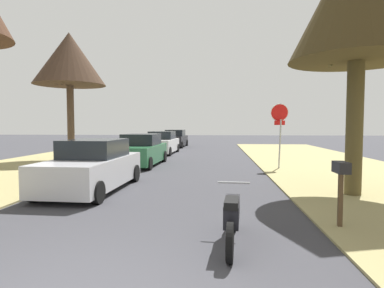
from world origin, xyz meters
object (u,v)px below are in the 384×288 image
at_px(parked_sedan_green, 141,151).
at_px(parked_sedan_white, 162,143).
at_px(stop_sign_far, 280,122).
at_px(parked_motorcycle, 232,217).
at_px(parked_sedan_silver, 93,167).
at_px(street_tree_left_mid_b, 69,60).
at_px(parked_sedan_black, 175,139).
at_px(curbside_mailbox, 341,175).

bearing_deg(parked_sedan_green, parked_sedan_white, 90.64).
relative_size(stop_sign_far, parked_sedan_green, 0.66).
bearing_deg(stop_sign_far, parked_motorcycle, -105.08).
bearing_deg(parked_motorcycle, parked_sedan_silver, 133.86).
xyz_separation_m(stop_sign_far, street_tree_left_mid_b, (-11.09, 2.68, 3.49)).
height_order(stop_sign_far, parked_sedan_black, stop_sign_far).
relative_size(parked_sedan_green, parked_sedan_black, 1.00).
distance_m(street_tree_left_mid_b, parked_sedan_black, 13.56).
bearing_deg(stop_sign_far, parked_sedan_green, 171.88).
height_order(stop_sign_far, street_tree_left_mid_b, street_tree_left_mid_b).
bearing_deg(curbside_mailbox, parked_sedan_silver, 152.44).
xyz_separation_m(parked_sedan_silver, parked_sedan_black, (-0.02, 19.77, 0.00)).
bearing_deg(curbside_mailbox, parked_motorcycle, -154.62).
height_order(parked_sedan_silver, curbside_mailbox, parked_sedan_silver).
bearing_deg(street_tree_left_mid_b, stop_sign_far, -13.60).
bearing_deg(stop_sign_far, street_tree_left_mid_b, 166.40).
distance_m(stop_sign_far, curbside_mailbox, 8.60).
bearing_deg(parked_sedan_black, stop_sign_far, -65.19).
bearing_deg(curbside_mailbox, parked_sedan_white, 111.50).
bearing_deg(street_tree_left_mid_b, parked_sedan_white, 48.12).
xyz_separation_m(parked_sedan_white, curbside_mailbox, (6.32, -16.05, 0.33)).
height_order(stop_sign_far, curbside_mailbox, stop_sign_far).
height_order(parked_sedan_silver, parked_sedan_white, same).
height_order(street_tree_left_mid_b, parked_motorcycle, street_tree_left_mid_b).
xyz_separation_m(parked_sedan_black, curbside_mailbox, (6.29, -23.04, 0.33)).
bearing_deg(street_tree_left_mid_b, parked_sedan_black, 69.73).
bearing_deg(stop_sign_far, parked_sedan_white, 131.86).
height_order(parked_sedan_silver, parked_motorcycle, parked_sedan_silver).
bearing_deg(parked_sedan_white, parked_sedan_silver, -89.78).
bearing_deg(street_tree_left_mid_b, parked_sedan_green, -21.39).
relative_size(parked_sedan_silver, curbside_mailbox, 3.52).
xyz_separation_m(parked_sedan_silver, parked_sedan_white, (-0.05, 12.77, 0.00)).
distance_m(parked_motorcycle, curbside_mailbox, 2.44).
relative_size(parked_sedan_white, curbside_mailbox, 3.52).
xyz_separation_m(street_tree_left_mid_b, parked_sedan_green, (4.42, -1.73, -4.94)).
bearing_deg(parked_sedan_white, curbside_mailbox, -68.50).
xyz_separation_m(parked_sedan_white, parked_motorcycle, (4.18, -17.06, -0.24)).
xyz_separation_m(parked_sedan_silver, parked_motorcycle, (4.13, -4.29, -0.24)).
height_order(parked_sedan_white, parked_sedan_black, same).
bearing_deg(parked_sedan_black, parked_sedan_silver, -89.94).
relative_size(parked_sedan_silver, parked_sedan_green, 1.00).
bearing_deg(parked_sedan_green, stop_sign_far, -8.12).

